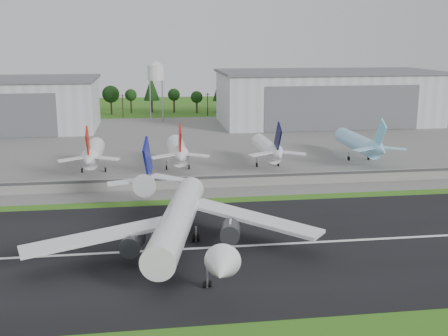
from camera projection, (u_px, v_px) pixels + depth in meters
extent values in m
plane|color=#356718|center=(212.00, 269.00, 100.06)|extent=(600.00, 600.00, 0.00)
cube|color=black|center=(206.00, 248.00, 109.69)|extent=(320.00, 60.00, 0.10)
cube|color=white|center=(206.00, 248.00, 109.67)|extent=(220.00, 1.00, 0.02)
cube|color=slate|center=(174.00, 145.00, 215.75)|extent=(320.00, 150.00, 0.10)
cube|color=gray|center=(188.00, 182.00, 152.69)|extent=(240.00, 0.50, 3.50)
cube|color=#38383A|center=(188.00, 178.00, 152.12)|extent=(240.00, 0.12, 0.70)
cube|color=silver|center=(326.00, 98.00, 266.76)|extent=(100.00, 45.00, 24.00)
cube|color=#595B60|center=(328.00, 72.00, 263.90)|extent=(102.00, 47.00, 1.20)
cube|color=#595B60|center=(343.00, 108.00, 245.36)|extent=(70.00, 0.30, 19.68)
cylinder|color=#99999E|center=(150.00, 101.00, 272.17)|extent=(0.50, 0.50, 20.00)
cylinder|color=#99999E|center=(162.00, 100.00, 278.78)|extent=(0.50, 0.50, 20.00)
cylinder|color=silver|center=(156.00, 73.00, 272.41)|extent=(8.00, 8.00, 7.00)
cone|color=silver|center=(155.00, 63.00, 271.35)|extent=(8.40, 8.40, 2.40)
cylinder|color=white|center=(178.00, 219.00, 107.55)|extent=(14.60, 44.26, 5.80)
cone|color=white|center=(221.00, 269.00, 84.64)|extent=(6.90, 7.05, 5.80)
cone|color=white|center=(148.00, 181.00, 131.56)|extent=(7.22, 9.93, 5.51)
cube|color=navy|center=(148.00, 159.00, 129.90)|extent=(2.42, 9.44, 11.13)
cube|color=white|center=(254.00, 218.00, 110.85)|extent=(25.04, 22.10, 2.65)
cylinder|color=#333338|center=(230.00, 231.00, 108.02)|extent=(4.84, 6.16, 3.80)
cube|color=white|center=(169.00, 178.00, 132.66)|extent=(9.41, 7.24, 0.98)
cube|color=white|center=(100.00, 236.00, 100.94)|extent=(28.40, 13.13, 2.65)
cylinder|color=#333338|center=(132.00, 243.00, 101.75)|extent=(4.84, 6.16, 3.80)
cube|color=white|center=(127.00, 182.00, 129.36)|extent=(9.30, 4.17, 0.98)
cube|color=#99999E|center=(184.00, 249.00, 104.90)|extent=(15.87, 31.40, 3.20)
cylinder|color=black|center=(152.00, 243.00, 110.02)|extent=(0.70, 1.55, 1.50)
cylinder|color=white|center=(93.00, 153.00, 172.17)|extent=(5.46, 24.00, 5.46)
cone|color=white|center=(89.00, 160.00, 157.00)|extent=(5.18, 7.00, 5.18)
cube|color=#AA1B0D|center=(88.00, 143.00, 156.40)|extent=(0.45, 8.59, 10.02)
cylinder|color=#99999E|center=(82.00, 168.00, 170.72)|extent=(0.32, 0.32, 3.00)
cylinder|color=#99999E|center=(105.00, 167.00, 171.69)|extent=(0.32, 0.32, 3.00)
cylinder|color=black|center=(82.00, 170.00, 170.88)|extent=(0.40, 1.40, 1.40)
cylinder|color=white|center=(177.00, 150.00, 175.68)|extent=(5.71, 24.00, 5.71)
cone|color=white|center=(180.00, 157.00, 160.51)|extent=(5.43, 7.00, 5.43)
cube|color=#B0120D|center=(180.00, 140.00, 159.91)|extent=(0.45, 8.59, 10.02)
cylinder|color=#99999E|center=(167.00, 165.00, 174.26)|extent=(0.32, 0.32, 3.00)
cylinder|color=#99999E|center=(189.00, 165.00, 175.23)|extent=(0.32, 0.32, 3.00)
cylinder|color=black|center=(167.00, 168.00, 174.42)|extent=(0.40, 1.40, 1.40)
cylinder|color=white|center=(266.00, 148.00, 179.67)|extent=(5.34, 24.00, 5.34)
cone|color=white|center=(278.00, 155.00, 164.50)|extent=(5.07, 7.00, 5.07)
cube|color=black|center=(278.00, 138.00, 163.89)|extent=(0.45, 8.59, 10.02)
cylinder|color=#99999E|center=(257.00, 163.00, 178.20)|extent=(0.32, 0.32, 3.00)
cylinder|color=#99999E|center=(278.00, 162.00, 179.17)|extent=(0.32, 0.32, 3.00)
cylinder|color=black|center=(257.00, 165.00, 178.36)|extent=(0.40, 1.40, 1.40)
cylinder|color=#93D6FF|center=(357.00, 142.00, 188.93)|extent=(5.55, 30.00, 5.55)
cone|color=#93D6FF|center=(380.00, 150.00, 170.86)|extent=(5.27, 7.00, 5.27)
cube|color=#75D0EF|center=(380.00, 134.00, 170.26)|extent=(0.45, 8.59, 10.02)
cylinder|color=#99999E|center=(349.00, 156.00, 187.48)|extent=(0.32, 0.32, 3.00)
cylinder|color=#99999E|center=(369.00, 156.00, 188.45)|extent=(0.32, 0.32, 3.00)
cylinder|color=black|center=(349.00, 158.00, 187.64)|extent=(0.40, 1.40, 1.40)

